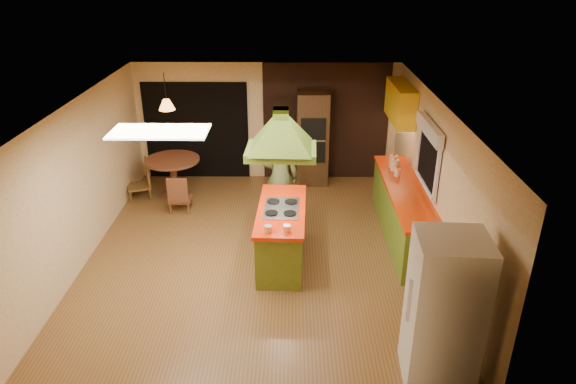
{
  "coord_description": "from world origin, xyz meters",
  "views": [
    {
      "loc": [
        0.54,
        -7.25,
        4.46
      ],
      "look_at": [
        0.48,
        -0.08,
        1.15
      ],
      "focal_mm": 32.0,
      "sensor_mm": 36.0,
      "label": 1
    }
  ],
  "objects_px": {
    "man": "(280,177)",
    "wall_oven": "(312,138)",
    "dining_table": "(173,170)",
    "canister_large": "(394,161)",
    "refrigerator": "(444,311)",
    "kitchen_island": "(282,234)"
  },
  "relations": [
    {
      "from": "man",
      "to": "canister_large",
      "type": "bearing_deg",
      "value": -168.85
    },
    {
      "from": "wall_oven",
      "to": "dining_table",
      "type": "xyz_separation_m",
      "value": [
        -2.8,
        -0.73,
        -0.42
      ]
    },
    {
      "from": "refrigerator",
      "to": "wall_oven",
      "type": "distance_m",
      "value": 5.77
    },
    {
      "from": "refrigerator",
      "to": "canister_large",
      "type": "bearing_deg",
      "value": 90.89
    },
    {
      "from": "wall_oven",
      "to": "dining_table",
      "type": "bearing_deg",
      "value": -166.22
    },
    {
      "from": "wall_oven",
      "to": "canister_large",
      "type": "height_order",
      "value": "wall_oven"
    },
    {
      "from": "refrigerator",
      "to": "wall_oven",
      "type": "xyz_separation_m",
      "value": [
        -1.25,
        5.63,
        0.07
      ]
    },
    {
      "from": "refrigerator",
      "to": "canister_large",
      "type": "distance_m",
      "value": 4.21
    },
    {
      "from": "man",
      "to": "dining_table",
      "type": "relative_size",
      "value": 1.67
    },
    {
      "from": "man",
      "to": "wall_oven",
      "type": "xyz_separation_m",
      "value": [
        0.64,
        1.86,
        0.09
      ]
    },
    {
      "from": "refrigerator",
      "to": "man",
      "type": "bearing_deg",
      "value": 120.02
    },
    {
      "from": "kitchen_island",
      "to": "refrigerator",
      "type": "distance_m",
      "value": 3.13
    },
    {
      "from": "kitchen_island",
      "to": "refrigerator",
      "type": "xyz_separation_m",
      "value": [
        1.83,
        -2.5,
        0.45
      ]
    },
    {
      "from": "man",
      "to": "canister_large",
      "type": "xyz_separation_m",
      "value": [
        2.07,
        0.44,
        0.14
      ]
    },
    {
      "from": "dining_table",
      "to": "canister_large",
      "type": "relative_size",
      "value": 4.79
    },
    {
      "from": "refrigerator",
      "to": "wall_oven",
      "type": "height_order",
      "value": "wall_oven"
    },
    {
      "from": "refrigerator",
      "to": "dining_table",
      "type": "xyz_separation_m",
      "value": [
        -4.05,
        4.9,
        -0.35
      ]
    },
    {
      "from": "dining_table",
      "to": "kitchen_island",
      "type": "bearing_deg",
      "value": -47.25
    },
    {
      "from": "man",
      "to": "refrigerator",
      "type": "xyz_separation_m",
      "value": [
        1.88,
        -3.76,
        0.02
      ]
    },
    {
      "from": "dining_table",
      "to": "canister_large",
      "type": "xyz_separation_m",
      "value": [
        4.24,
        -0.69,
        0.47
      ]
    },
    {
      "from": "kitchen_island",
      "to": "canister_large",
      "type": "bearing_deg",
      "value": 42.29
    },
    {
      "from": "refrigerator",
      "to": "dining_table",
      "type": "relative_size",
      "value": 1.7
    }
  ]
}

